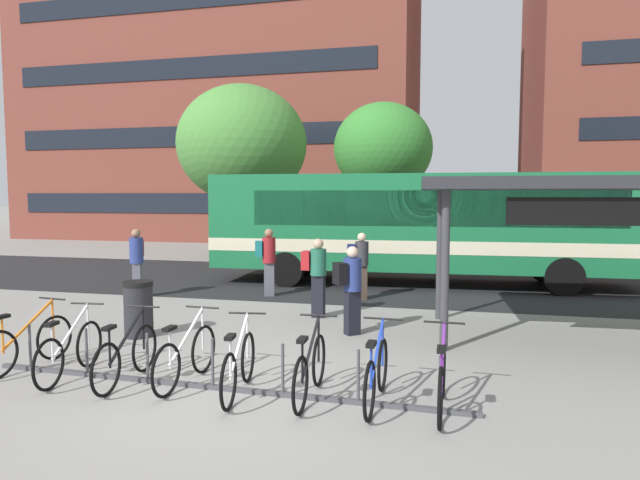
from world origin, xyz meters
TOP-DOWN VIEW (x-y plane):
  - ground at (0.00, 0.00)m, footprint 200.00×200.00m
  - bus_lane_asphalt at (0.00, 9.63)m, footprint 80.00×7.20m
  - city_bus at (1.90, 9.63)m, footprint 12.12×3.11m
  - bike_rack at (-0.24, 0.11)m, footprint 6.97×0.35m
  - parked_bicycle_orange_0 at (-3.33, 0.29)m, footprint 0.52×1.72m
  - parked_bicycle_white_1 at (-2.42, 0.08)m, footprint 0.52×1.72m
  - parked_bicycle_black_2 at (-1.51, 0.07)m, footprint 0.52×1.72m
  - parked_bicycle_white_3 at (-0.69, 0.22)m, footprint 0.52×1.72m
  - parked_bicycle_white_4 at (0.18, 0.00)m, footprint 0.52×1.71m
  - parked_bicycle_black_5 at (1.12, 0.08)m, footprint 0.52×1.72m
  - parked_bicycle_blue_6 at (1.97, 0.09)m, footprint 0.52×1.72m
  - parked_bicycle_purple_7 at (2.77, 0.05)m, footprint 0.52×1.72m
  - transit_shelter at (5.27, 4.05)m, footprint 6.13×3.53m
  - commuter_red_pack_0 at (0.07, 4.71)m, footprint 0.53×0.35m
  - commuter_teal_pack_1 at (-1.74, 6.81)m, footprint 0.59×0.45m
  - commuter_red_pack_2 at (-4.93, 5.85)m, footprint 0.49×0.60m
  - commuter_navy_pack_3 at (0.65, 6.90)m, footprint 0.59×0.45m
  - commuter_black_pack_4 at (1.04, 3.40)m, footprint 0.60×0.57m
  - trash_bin at (-2.75, 2.37)m, footprint 0.55×0.55m
  - street_tree_1 at (-5.32, 14.21)m, footprint 5.16×5.16m
  - street_tree_2 at (0.17, 15.39)m, footprint 3.90×3.90m
  - building_left_wing at (-11.15, 27.18)m, footprint 23.46×12.40m

SIDE VIEW (x-z plane):
  - ground at x=0.00m, z-range 0.00..0.00m
  - bus_lane_asphalt at x=0.00m, z-range 0.00..0.01m
  - bike_rack at x=-0.24m, z-range -0.26..0.44m
  - parked_bicycle_orange_0 at x=-3.33m, z-range -0.11..0.88m
  - parked_bicycle_white_1 at x=-2.42m, z-range -0.11..0.88m
  - parked_bicycle_black_2 at x=-1.51m, z-range -0.11..0.88m
  - parked_bicycle_white_3 at x=-0.69m, z-range -0.11..0.88m
  - parked_bicycle_white_4 at x=0.18m, z-range -0.11..0.88m
  - parked_bicycle_black_5 at x=1.12m, z-range -0.11..0.88m
  - parked_bicycle_blue_6 at x=1.97m, z-range -0.11..0.88m
  - parked_bicycle_purple_7 at x=2.77m, z-range -0.11..0.88m
  - trash_bin at x=-2.75m, z-range 0.00..1.03m
  - commuter_black_pack_4 at x=1.04m, z-range 0.13..1.79m
  - commuter_navy_pack_3 at x=0.65m, z-range 0.13..1.80m
  - commuter_red_pack_0 at x=0.07m, z-range 0.13..1.82m
  - commuter_teal_pack_1 at x=-1.74m, z-range 0.13..1.88m
  - commuter_red_pack_2 at x=-4.93m, z-range 0.14..1.89m
  - city_bus at x=1.90m, z-range 0.18..3.38m
  - transit_shelter at x=5.27m, z-range 1.27..4.17m
  - street_tree_2 at x=0.17m, z-range 1.31..7.58m
  - street_tree_1 at x=-5.32m, z-range 1.15..8.13m
  - building_left_wing at x=-11.15m, z-range 0.00..21.71m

